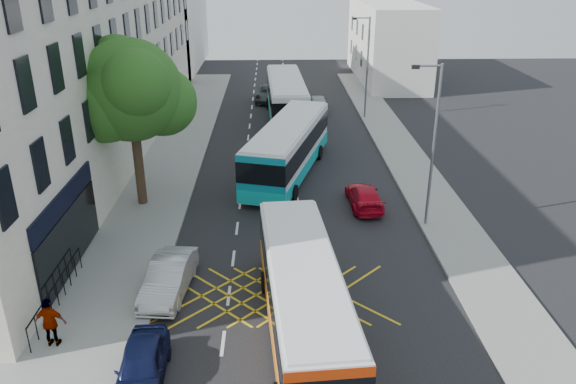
{
  "coord_description": "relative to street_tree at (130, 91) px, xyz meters",
  "views": [
    {
      "loc": [
        -1.35,
        -13.19,
        12.73
      ],
      "look_at": [
        -0.66,
        11.42,
        2.2
      ],
      "focal_mm": 35.0,
      "sensor_mm": 36.0,
      "label": 1
    }
  ],
  "objects": [
    {
      "name": "bus_far",
      "position": [
        8.28,
        17.01,
        -4.5
      ],
      "size": [
        3.36,
        12.22,
        3.41
      ],
      "rotation": [
        0.0,
        0.0,
        0.04
      ],
      "color": "silver",
      "rests_on": "ground"
    },
    {
      "name": "terrace_far",
      "position": [
        -5.49,
        40.03,
        -1.29
      ],
      "size": [
        8.0,
        20.0,
        10.0
      ],
      "primitive_type": "cube",
      "color": "silver",
      "rests_on": "ground"
    },
    {
      "name": "parked_car_blue",
      "position": [
        2.91,
        -13.82,
        -5.65
      ],
      "size": [
        1.67,
        3.82,
        1.28
      ],
      "primitive_type": "imported",
      "rotation": [
        0.0,
        0.0,
        0.04
      ],
      "color": "#0D1337",
      "rests_on": "ground"
    },
    {
      "name": "bus_near",
      "position": [
        8.17,
        -11.48,
        -4.73
      ],
      "size": [
        3.25,
        10.72,
        2.97
      ],
      "rotation": [
        0.0,
        0.0,
        0.08
      ],
      "color": "silver",
      "rests_on": "ground"
    },
    {
      "name": "street_tree",
      "position": [
        0.0,
        0.0,
        0.0
      ],
      "size": [
        6.3,
        5.7,
        8.8
      ],
      "color": "#382619",
      "rests_on": "pavement_left"
    },
    {
      "name": "bus_mid",
      "position": [
        8.08,
        4.42,
        -4.56
      ],
      "size": [
        5.81,
        11.96,
        3.28
      ],
      "rotation": [
        0.0,
        0.0,
        -0.28
      ],
      "color": "silver",
      "rests_on": "ground"
    },
    {
      "name": "pavement_left",
      "position": [
        0.01,
        0.03,
        -6.22
      ],
      "size": [
        5.0,
        70.0,
        0.15
      ],
      "primitive_type": "cube",
      "color": "gray",
      "rests_on": "ground"
    },
    {
      "name": "distant_car_silver",
      "position": [
        11.09,
        19.71,
        -5.59
      ],
      "size": [
        1.67,
        4.1,
        1.4
      ],
      "primitive_type": "imported",
      "rotation": [
        0.0,
        0.0,
        3.14
      ],
      "color": "#ADB1B5",
      "rests_on": "ground"
    },
    {
      "name": "terrace_main",
      "position": [
        -5.49,
        9.52,
        0.46
      ],
      "size": [
        8.3,
        45.0,
        13.5
      ],
      "color": "beige",
      "rests_on": "ground"
    },
    {
      "name": "lamp_near",
      "position": [
        14.71,
        -2.97,
        -1.68
      ],
      "size": [
        1.45,
        0.15,
        8.0
      ],
      "color": "slate",
      "rests_on": "pavement_right"
    },
    {
      "name": "distant_car_grey",
      "position": [
        6.84,
        23.29,
        -5.6
      ],
      "size": [
        2.74,
        5.16,
        1.38
      ],
      "primitive_type": "imported",
      "rotation": [
        0.0,
        0.0,
        -0.09
      ],
      "color": "#3C3F44",
      "rests_on": "ground"
    },
    {
      "name": "red_hatchback",
      "position": [
        12.07,
        -0.49,
        -5.71
      ],
      "size": [
        1.78,
        4.09,
        1.17
      ],
      "primitive_type": "imported",
      "rotation": [
        0.0,
        0.0,
        3.18
      ],
      "color": "red",
      "rests_on": "ground"
    },
    {
      "name": "lamp_far",
      "position": [
        14.71,
        17.03,
        -1.68
      ],
      "size": [
        1.45,
        0.15,
        8.0
      ],
      "color": "slate",
      "rests_on": "pavement_right"
    },
    {
      "name": "pavement_right",
      "position": [
        16.01,
        0.03,
        -6.22
      ],
      "size": [
        3.0,
        70.0,
        0.15
      ],
      "primitive_type": "cube",
      "color": "gray",
      "rests_on": "ground"
    },
    {
      "name": "railings",
      "position": [
        -1.19,
        -9.67,
        -5.57
      ],
      "size": [
        0.08,
        5.6,
        1.14
      ],
      "primitive_type": null,
      "color": "black",
      "rests_on": "pavement_left"
    },
    {
      "name": "building_right",
      "position": [
        19.51,
        33.03,
        -2.29
      ],
      "size": [
        6.0,
        18.0,
        8.0
      ],
      "primitive_type": "cube",
      "color": "silver",
      "rests_on": "ground"
    },
    {
      "name": "parked_car_silver",
      "position": [
        2.91,
        -8.65,
        -5.59
      ],
      "size": [
        1.92,
        4.38,
        1.4
      ],
      "primitive_type": "imported",
      "rotation": [
        0.0,
        0.0,
        -0.1
      ],
      "color": "#B0B3B8",
      "rests_on": "ground"
    },
    {
      "name": "pedestrian_far",
      "position": [
        -0.53,
        -12.06,
        -5.21
      ],
      "size": [
        1.11,
        0.51,
        1.86
      ],
      "primitive_type": "imported",
      "rotation": [
        0.0,
        0.0,
        3.09
      ],
      "color": "gray",
      "rests_on": "pavement_left"
    }
  ]
}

